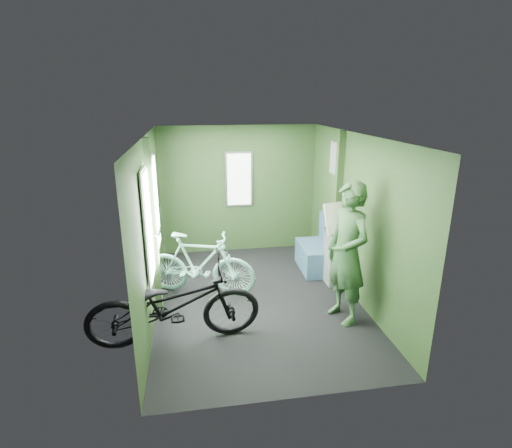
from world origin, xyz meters
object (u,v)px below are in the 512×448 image
at_px(bicycle_black, 177,344).
at_px(bicycle_mint, 201,294).
at_px(waste_box, 335,257).
at_px(bench_seat, 316,254).
at_px(passenger, 347,254).

relative_size(bicycle_black, bicycle_mint, 1.22).
relative_size(waste_box, bench_seat, 0.95).
bearing_deg(bench_seat, bicycle_black, -139.51).
distance_m(bicycle_mint, bench_seat, 2.05).
xyz_separation_m(passenger, waste_box, (0.24, 1.03, -0.48)).
distance_m(waste_box, bench_seat, 0.57).
height_order(bicycle_black, waste_box, waste_box).
relative_size(bicycle_black, waste_box, 2.31).
bearing_deg(bicycle_mint, bench_seat, -54.70).
height_order(bicycle_mint, passenger, passenger).
relative_size(bicycle_black, passenger, 1.09).
relative_size(bicycle_black, bench_seat, 2.19).
bearing_deg(bench_seat, waste_box, -75.91).
height_order(passenger, waste_box, passenger).
xyz_separation_m(bicycle_black, bicycle_mint, (0.32, 1.19, 0.00)).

